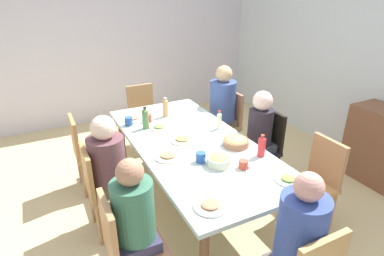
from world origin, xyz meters
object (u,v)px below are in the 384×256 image
at_px(chair_0, 143,113).
at_px(bottle_3, 262,146).
at_px(person_1, 259,131).
at_px(chair_5, 86,149).
at_px(bottle_1, 145,118).
at_px(chair_2, 227,120).
at_px(bottle_2, 219,120).
at_px(plate_3, 210,205).
at_px(chair_4, 317,178).
at_px(bowl_1, 219,160).
at_px(person_6, 298,240).
at_px(plate_2, 182,139).
at_px(chair_7, 101,186).
at_px(plate_5, 133,119).
at_px(cup_0, 201,157).
at_px(dining_table, 192,147).
at_px(person_7, 109,164).
at_px(plate_4, 288,179).
at_px(plate_0, 168,156).
at_px(cup_3, 129,121).
at_px(person_2, 222,104).
at_px(bottle_0, 165,108).
at_px(bowl_0, 236,142).
at_px(chair_1, 264,144).
at_px(side_cabinet, 380,146).
at_px(chair_3, 125,243).
at_px(cup_2, 243,164).
at_px(plate_1, 159,127).
at_px(person_3, 136,218).

bearing_deg(chair_0, bottle_3, 11.62).
height_order(person_1, chair_5, person_1).
relative_size(bottle_1, bottle_3, 1.16).
relative_size(chair_2, bottle_2, 4.29).
height_order(plate_3, bottle_3, bottle_3).
bearing_deg(chair_4, bowl_1, -107.22).
relative_size(person_6, plate_2, 4.94).
bearing_deg(person_6, chair_2, 157.78).
xyz_separation_m(chair_7, bottle_1, (-0.51, 0.62, 0.36)).
height_order(plate_5, bottle_2, bottle_2).
distance_m(plate_2, cup_0, 0.46).
height_order(dining_table, person_7, person_7).
bearing_deg(dining_table, plate_4, 21.13).
relative_size(person_7, plate_0, 4.68).
relative_size(chair_4, bowl_1, 4.20).
xyz_separation_m(chair_2, bottle_2, (0.64, -0.53, 0.34)).
height_order(chair_0, plate_4, chair_0).
xyz_separation_m(person_1, cup_3, (-0.68, -1.28, 0.10)).
distance_m(person_2, bottle_0, 0.83).
xyz_separation_m(bowl_0, bowl_1, (0.24, -0.34, 0.01)).
bearing_deg(person_1, chair_1, 90.00).
relative_size(person_1, bowl_1, 5.42).
height_order(plate_5, bottle_3, bottle_3).
bearing_deg(plate_0, bowl_1, 47.04).
height_order(person_7, bottle_1, person_7).
height_order(person_7, bowl_0, person_7).
relative_size(plate_3, side_cabinet, 0.28).
height_order(chair_3, bottle_2, bottle_2).
bearing_deg(cup_2, bottle_3, 111.31).
xyz_separation_m(person_2, chair_3, (1.59, -1.77, -0.26)).
distance_m(person_2, chair_4, 1.61).
distance_m(plate_1, bowl_1, 0.97).
bearing_deg(person_6, cup_3, -168.27).
relative_size(chair_0, bottle_0, 3.80).
height_order(person_1, plate_4, person_1).
distance_m(person_3, bottle_3, 1.30).
bearing_deg(dining_table, cup_3, -146.63).
xyz_separation_m(person_6, plate_5, (-2.29, -0.36, 0.04)).
bearing_deg(chair_3, bowl_0, 112.45).
distance_m(person_1, chair_2, 0.82).
bearing_deg(cup_3, bottle_2, 58.02).
bearing_deg(bowl_1, person_2, 147.43).
height_order(cup_2, bottle_2, bottle_2).
height_order(chair_5, plate_1, chair_5).
relative_size(plate_1, bowl_0, 0.85).
distance_m(plate_0, bowl_1, 0.47).
height_order(dining_table, bowl_0, bowl_0).
bearing_deg(person_1, bottle_0, -132.05).
distance_m(person_2, plate_3, 2.13).
xyz_separation_m(cup_0, bottle_0, (-1.13, 0.13, 0.07)).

